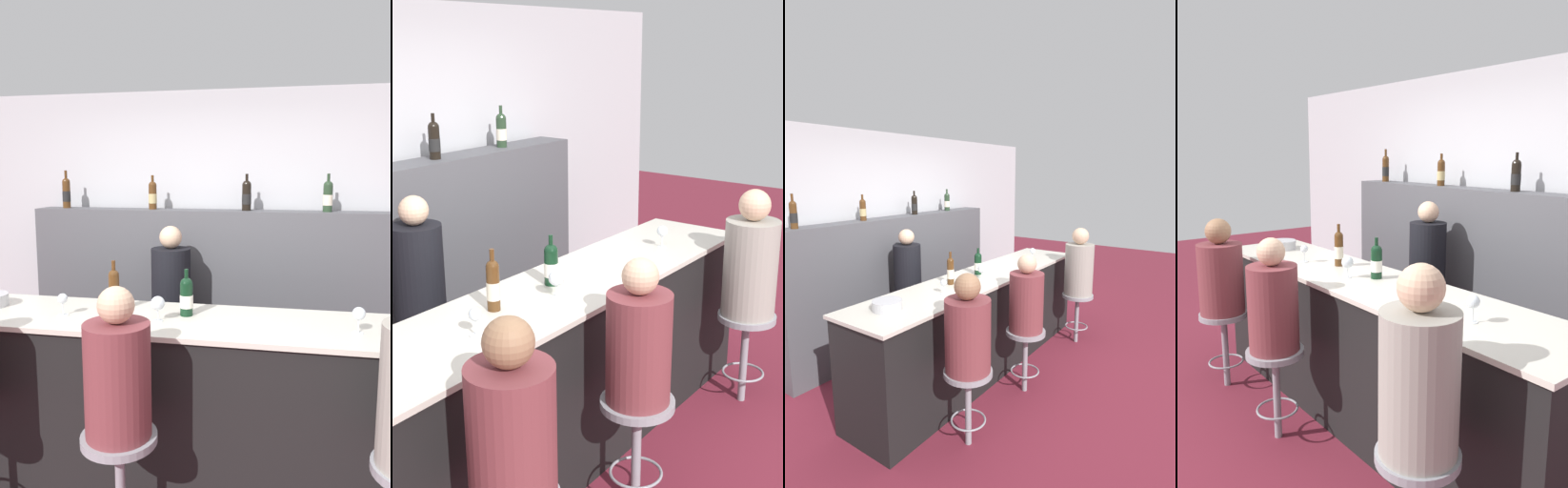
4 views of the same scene
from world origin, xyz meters
TOP-DOWN VIEW (x-y plane):
  - ground_plane at (0.00, 0.00)m, footprint 16.00×16.00m
  - wall_back at (0.00, 1.80)m, footprint 6.40×0.05m
  - bar_counter at (0.00, 0.32)m, footprint 3.29×0.68m
  - back_bar_cabinet at (0.00, 1.57)m, footprint 3.09×0.28m
  - wine_bottle_counter_0 at (-0.43, 0.40)m, footprint 0.07×0.07m
  - wine_bottle_counter_1 at (0.03, 0.40)m, footprint 0.08×0.08m
  - wine_bottle_backbar_0 at (-1.31, 1.57)m, footprint 0.07×0.07m
  - wine_bottle_backbar_1 at (-0.52, 1.57)m, footprint 0.07×0.07m
  - wine_bottle_backbar_2 at (0.28, 1.57)m, footprint 0.08×0.08m
  - wine_bottle_backbar_3 at (0.93, 1.57)m, footprint 0.08×0.08m
  - wine_glass_0 at (-0.71, 0.25)m, footprint 0.06×0.06m
  - wine_glass_1 at (-0.11, 0.25)m, footprint 0.08×0.08m
  - wine_glass_2 at (1.01, 0.25)m, footprint 0.07×0.07m
  - metal_bowl at (-1.28, 0.35)m, footprint 0.24×0.24m
  - bar_stool_left at (-1.08, -0.30)m, footprint 0.38×0.38m
  - guest_seated_left at (-1.08, -0.30)m, footprint 0.35×0.35m
  - bar_stool_middle at (-0.16, -0.30)m, footprint 0.38×0.38m
  - guest_seated_middle at (-0.16, -0.30)m, footprint 0.32×0.32m
  - bar_stool_right at (1.20, -0.30)m, footprint 0.38×0.38m
  - guest_seated_right at (1.20, -0.30)m, footprint 0.34×0.34m
  - bartender at (-0.26, 1.17)m, footprint 0.31×0.31m

SIDE VIEW (x-z plane):
  - ground_plane at x=0.00m, z-range 0.00..0.00m
  - bar_stool_left at x=-1.08m, z-range 0.18..0.81m
  - bar_stool_middle at x=-0.16m, z-range 0.18..0.81m
  - bar_stool_right at x=1.20m, z-range 0.18..0.81m
  - bar_counter at x=0.00m, z-range 0.00..1.03m
  - bartender at x=-0.26m, z-range -0.06..1.44m
  - back_bar_cabinet at x=0.00m, z-range 0.00..1.59m
  - guest_seated_middle at x=-0.16m, z-range 0.57..1.31m
  - guest_seated_left at x=-1.08m, z-range 0.57..1.33m
  - guest_seated_right at x=1.20m, z-range 0.57..1.40m
  - metal_bowl at x=-1.28m, z-range 1.03..1.11m
  - wine_glass_0 at x=-0.71m, z-range 1.06..1.20m
  - wine_glass_1 at x=-0.11m, z-range 1.06..1.21m
  - wine_glass_2 at x=1.01m, z-range 1.07..1.21m
  - wine_bottle_counter_1 at x=0.03m, z-range 1.01..1.30m
  - wine_bottle_counter_0 at x=-0.43m, z-range 1.01..1.33m
  - wall_back at x=0.00m, z-range 0.00..2.60m
  - wine_bottle_backbar_1 at x=-0.52m, z-range 1.57..1.85m
  - wine_bottle_backbar_3 at x=0.93m, z-range 1.56..1.87m
  - wine_bottle_backbar_2 at x=0.28m, z-range 1.56..1.87m
  - wine_bottle_backbar_0 at x=-1.31m, z-range 1.56..1.89m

